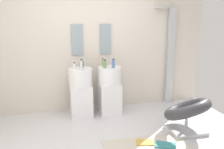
{
  "coord_description": "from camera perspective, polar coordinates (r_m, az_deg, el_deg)",
  "views": [
    {
      "loc": [
        -0.82,
        -3.25,
        1.9
      ],
      "look_at": [
        0.15,
        0.55,
        0.95
      ],
      "focal_mm": 39.92,
      "sensor_mm": 36.0,
      "label": 1
    }
  ],
  "objects": [
    {
      "name": "magazine_teal",
      "position": [
        3.89,
        12.21,
        -15.57
      ],
      "size": [
        0.35,
        0.31,
        0.03
      ],
      "primitive_type": "cube",
      "rotation": [
        0.0,
        0.0,
        -0.53
      ],
      "color": "teal",
      "rests_on": "area_rug"
    },
    {
      "name": "shower_column",
      "position": [
        5.44,
        13.11,
        4.62
      ],
      "size": [
        0.49,
        0.24,
        2.05
      ],
      "color": "#B7BABF",
      "rests_on": "ground_plane"
    },
    {
      "name": "soap_bottle_blue",
      "position": [
        4.62,
        0.32,
        2.54
      ],
      "size": [
        0.05,
        0.05,
        0.18
      ],
      "color": "#4C72B7",
      "rests_on": "pedestal_sink_right"
    },
    {
      "name": "soap_bottle_green",
      "position": [
        4.62,
        -1.65,
        2.39
      ],
      "size": [
        0.06,
        0.06,
        0.16
      ],
      "color": "#59996B",
      "rests_on": "pedestal_sink_right"
    },
    {
      "name": "soap_bottle_black",
      "position": [
        4.72,
        -6.84,
        2.44
      ],
      "size": [
        0.05,
        0.05,
        0.14
      ],
      "color": "black",
      "rests_on": "pedestal_sink_left"
    },
    {
      "name": "soap_bottle_clear",
      "position": [
        4.48,
        -7.04,
        2.19
      ],
      "size": [
        0.05,
        0.05,
        0.2
      ],
      "color": "silver",
      "rests_on": "pedestal_sink_left"
    },
    {
      "name": "vanity_mirror_right",
      "position": [
        4.97,
        -1.5,
        8.11
      ],
      "size": [
        0.22,
        0.03,
        0.59
      ],
      "primitive_type": "cube",
      "color": "#8C9EA8"
    },
    {
      "name": "magazine_ochre",
      "position": [
        3.92,
        7.53,
        -15.16
      ],
      "size": [
        0.3,
        0.23,
        0.02
      ],
      "primitive_type": "cube",
      "rotation": [
        0.0,
        0.0,
        -0.24
      ],
      "color": "gold",
      "rests_on": "area_rug"
    },
    {
      "name": "pedestal_sink_right",
      "position": [
        4.84,
        -0.55,
        -3.42
      ],
      "size": [
        0.43,
        0.43,
        1.03
      ],
      "color": "white",
      "rests_on": "ground_plane"
    },
    {
      "name": "rear_partition",
      "position": [
        5.0,
        -4.82,
        6.7
      ],
      "size": [
        4.8,
        0.1,
        2.6
      ],
      "primitive_type": "cube",
      "color": "beige",
      "rests_on": "ground_plane"
    },
    {
      "name": "area_rug",
      "position": [
        3.8,
        8.36,
        -16.48
      ],
      "size": [
        1.26,
        0.75,
        0.01
      ],
      "primitive_type": "cube",
      "color": "beige",
      "rests_on": "ground_plane"
    },
    {
      "name": "pedestal_sink_left",
      "position": [
        4.74,
        -7.14,
        -3.89
      ],
      "size": [
        0.43,
        0.43,
        1.03
      ],
      "color": "white",
      "rests_on": "ground_plane"
    },
    {
      "name": "soap_bottle_amber",
      "position": [
        4.74,
        -2.1,
        2.7
      ],
      "size": [
        0.04,
        0.04,
        0.16
      ],
      "color": "#C68C38",
      "rests_on": "pedestal_sink_right"
    },
    {
      "name": "ground_plane",
      "position": [
        3.86,
        -0.15,
        -16.21
      ],
      "size": [
        4.8,
        3.6,
        0.04
      ],
      "primitive_type": "cube",
      "color": "silver"
    },
    {
      "name": "soap_bottle_white",
      "position": [
        4.6,
        -8.62,
        1.96
      ],
      "size": [
        0.05,
        0.05,
        0.12
      ],
      "color": "white",
      "rests_on": "pedestal_sink_left"
    },
    {
      "name": "vanity_mirror_left",
      "position": [
        4.88,
        -7.98,
        7.88
      ],
      "size": [
        0.22,
        0.03,
        0.59
      ],
      "primitive_type": "cube",
      "color": "#8C9EA8"
    },
    {
      "name": "lounge_chair",
      "position": [
        4.29,
        16.83,
        -8.18
      ],
      "size": [
        1.08,
        1.08,
        0.65
      ],
      "color": "#B7BABF",
      "rests_on": "ground_plane"
    }
  ]
}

